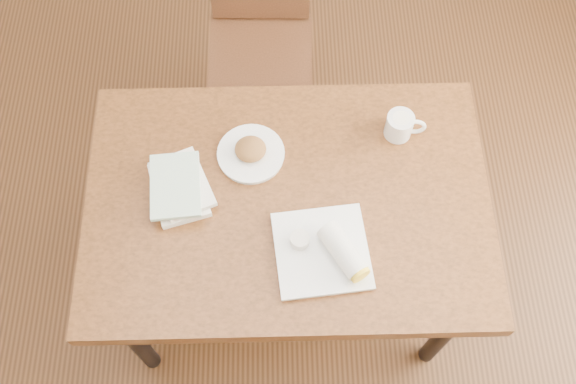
{
  "coord_description": "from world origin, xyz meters",
  "views": [
    {
      "loc": [
        -0.02,
        -0.88,
        2.57
      ],
      "look_at": [
        0.0,
        0.0,
        0.8
      ],
      "focal_mm": 40.0,
      "sensor_mm": 36.0,
      "label": 1
    }
  ],
  "objects_px": {
    "chair_far": "(260,28)",
    "coffee_mug": "(401,125)",
    "plate_burrito": "(328,251)",
    "table": "(288,209)",
    "book_stack": "(179,187)",
    "plate_scone": "(251,152)"
  },
  "relations": [
    {
      "from": "plate_burrito",
      "to": "chair_far",
      "type": "bearing_deg",
      "value": 101.09
    },
    {
      "from": "coffee_mug",
      "to": "book_stack",
      "type": "distance_m",
      "value": 0.74
    },
    {
      "from": "chair_far",
      "to": "book_stack",
      "type": "bearing_deg",
      "value": -106.57
    },
    {
      "from": "chair_far",
      "to": "coffee_mug",
      "type": "height_order",
      "value": "chair_far"
    },
    {
      "from": "table",
      "to": "plate_scone",
      "type": "height_order",
      "value": "plate_scone"
    },
    {
      "from": "table",
      "to": "coffee_mug",
      "type": "relative_size",
      "value": 9.59
    },
    {
      "from": "table",
      "to": "plate_burrito",
      "type": "bearing_deg",
      "value": -58.65
    },
    {
      "from": "table",
      "to": "plate_scone",
      "type": "xyz_separation_m",
      "value": [
        -0.12,
        0.16,
        0.1
      ]
    },
    {
      "from": "chair_far",
      "to": "coffee_mug",
      "type": "xyz_separation_m",
      "value": [
        0.47,
        -0.64,
        0.25
      ]
    },
    {
      "from": "table",
      "to": "book_stack",
      "type": "distance_m",
      "value": 0.36
    },
    {
      "from": "chair_far",
      "to": "coffee_mug",
      "type": "bearing_deg",
      "value": -53.76
    },
    {
      "from": "plate_burrito",
      "to": "table",
      "type": "bearing_deg",
      "value": 121.35
    },
    {
      "from": "chair_far",
      "to": "book_stack",
      "type": "relative_size",
      "value": 3.5
    },
    {
      "from": "chair_far",
      "to": "book_stack",
      "type": "xyz_separation_m",
      "value": [
        -0.25,
        -0.84,
        0.23
      ]
    },
    {
      "from": "table",
      "to": "coffee_mug",
      "type": "height_order",
      "value": "coffee_mug"
    },
    {
      "from": "plate_scone",
      "to": "plate_burrito",
      "type": "xyz_separation_m",
      "value": [
        0.23,
        -0.35,
        0.01
      ]
    },
    {
      "from": "chair_far",
      "to": "coffee_mug",
      "type": "relative_size",
      "value": 7.12
    },
    {
      "from": "chair_far",
      "to": "table",
      "type": "bearing_deg",
      "value": -83.95
    },
    {
      "from": "table",
      "to": "plate_scone",
      "type": "distance_m",
      "value": 0.22
    },
    {
      "from": "coffee_mug",
      "to": "book_stack",
      "type": "relative_size",
      "value": 0.49
    },
    {
      "from": "plate_scone",
      "to": "coffee_mug",
      "type": "distance_m",
      "value": 0.5
    },
    {
      "from": "plate_scone",
      "to": "plate_burrito",
      "type": "distance_m",
      "value": 0.42
    }
  ]
}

